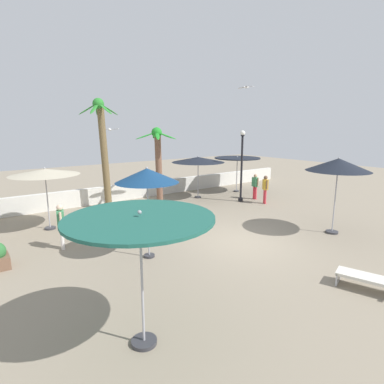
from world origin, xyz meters
TOP-DOWN VIEW (x-y plane):
  - ground_plane at (0.00, 0.00)m, footprint 56.00×56.00m
  - boundary_wall at (0.00, 9.24)m, footprint 25.20×0.30m
  - patio_umbrella_0 at (6.51, 6.97)m, footprint 3.02×3.02m
  - patio_umbrella_1 at (3.27, 7.03)m, footprint 3.20×3.20m
  - patio_umbrella_2 at (-3.52, 0.89)m, footprint 2.05×2.05m
  - patio_umbrella_3 at (3.71, -1.45)m, footprint 2.46×2.46m
  - patio_umbrella_4 at (-5.51, 6.01)m, footprint 2.77×2.77m
  - patio_umbrella_5 at (-5.68, -2.83)m, footprint 2.79×2.79m
  - palm_tree_0 at (-2.28, 7.83)m, footprint 1.92×2.00m
  - palm_tree_1 at (0.07, 6.32)m, footprint 2.26×2.14m
  - lamp_post_0 at (4.69, 4.78)m, footprint 0.29×0.29m
  - lounge_chair_0 at (0.16, -4.67)m, footprint 1.11×1.97m
  - guest_0 at (5.83, 4.71)m, footprint 0.27×0.56m
  - guest_1 at (5.42, 3.59)m, footprint 0.39×0.49m
  - guest_2 at (-5.65, 3.37)m, footprint 0.32×0.55m
  - seagull_0 at (-1.23, 9.41)m, footprint 0.81×0.79m
  - seagull_1 at (4.74, 4.67)m, footprint 0.38×1.23m

SIDE VIEW (x-z plane):
  - ground_plane at x=0.00m, z-range 0.00..0.00m
  - lounge_chair_0 at x=0.16m, z-range -0.03..0.80m
  - boundary_wall at x=0.00m, z-range 0.00..0.93m
  - guest_0 at x=5.83m, z-range 0.15..1.69m
  - guest_1 at x=5.42m, z-range 0.17..1.77m
  - guest_2 at x=-5.65m, z-range 0.17..1.80m
  - lamp_post_0 at x=4.69m, z-range 0.12..4.22m
  - patio_umbrella_0 at x=6.51m, z-range 1.02..3.41m
  - patio_umbrella_1 at x=3.27m, z-range 1.06..3.64m
  - patio_umbrella_4 at x=-5.51m, z-range 1.11..3.77m
  - patio_umbrella_5 at x=-5.68m, z-range 1.11..3.88m
  - palm_tree_1 at x=0.07m, z-range 0.54..4.82m
  - patio_umbrella_2 at x=-3.52m, z-range 1.23..4.27m
  - patio_umbrella_3 at x=3.71m, z-range 1.25..4.36m
  - palm_tree_0 at x=-2.28m, z-range 0.56..6.26m
  - seagull_0 at x=-1.23m, z-range 4.07..4.22m
  - seagull_1 at x=4.74m, z-range 6.35..6.49m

